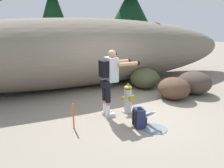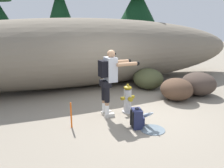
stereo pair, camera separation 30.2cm
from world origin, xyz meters
The scene contains 12 objects.
ground_plane centered at (0.00, 0.00, -0.02)m, with size 56.00×56.00×0.04m, color gray.
dirt_embankment centered at (0.00, 3.45, 1.28)m, with size 14.61×3.20×2.56m, color #756B5B.
fire_hydrant centered at (-0.11, 0.12, 0.36)m, with size 0.38×0.33×0.79m.
hydrant_water_jet centered at (-0.11, -0.66, 0.09)m, with size 0.55×1.32×0.67m.
utility_worker centered at (-0.63, 0.13, 1.07)m, with size 0.98×0.55×1.69m.
spare_backpack centered at (-0.37, -0.78, 0.22)m, with size 0.34×0.34×0.47m.
boulder_large centered at (1.74, 1.88, 0.38)m, with size 1.18×1.09×0.75m, color #41462A.
boulder_mid centered at (2.82, 0.51, 0.39)m, with size 1.19×1.13×0.77m, color #42352E.
boulder_small centered at (1.78, 0.38, 0.35)m, with size 1.01×0.99×0.70m, color #4E3829.
pine_tree_left centered at (-0.24, 7.11, 3.34)m, with size 2.07×2.07×6.34m.
pine_tree_center centered at (3.50, 5.69, 3.43)m, with size 2.72×2.72×5.87m.
survey_stake centered at (-1.72, -0.16, 0.30)m, with size 0.04×0.04×0.60m, color #E55914.
Camera 1 is at (-3.10, -4.58, 2.23)m, focal length 35.19 mm.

